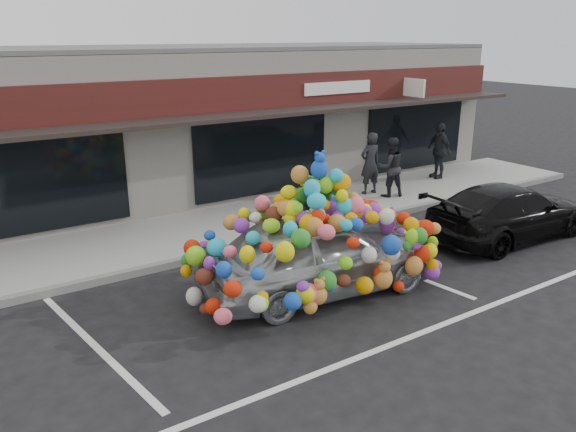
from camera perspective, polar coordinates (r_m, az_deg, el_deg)
ground at (r=10.39m, az=-1.26°, el=-8.58°), size 90.00×90.00×0.00m
shop_building at (r=17.23m, az=-16.57°, el=8.99°), size 24.00×7.20×4.31m
sidewalk at (r=13.65m, az=-10.21°, el=-1.86°), size 26.00×3.00×0.15m
kerb at (r=12.37m, az=-7.43°, el=-3.86°), size 26.00×0.18×0.16m
parking_stripe_left at (r=9.49m, az=-18.97°, el=-12.41°), size 0.73×4.37×0.01m
parking_stripe_mid at (r=12.10m, az=9.58°, el=-4.83°), size 0.73×4.37×0.01m
parking_stripe_right at (r=16.09m, az=23.92°, el=-0.37°), size 0.73×4.37×0.01m
lane_line at (r=10.03m, az=15.93°, el=-10.36°), size 14.00×0.12×0.01m
toy_car at (r=10.39m, az=3.15°, el=-2.96°), size 3.21×4.94×2.76m
black_sedan at (r=14.23m, az=21.56°, el=0.40°), size 1.95×4.54×1.31m
pedestrian_a at (r=16.60m, az=8.33°, el=5.32°), size 0.69×0.48×1.81m
pedestrian_b at (r=16.42m, az=10.34°, el=4.90°), size 0.99×0.86×1.71m
pedestrian_c at (r=18.92m, az=15.07°, el=6.45°), size 1.12×0.61×1.81m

